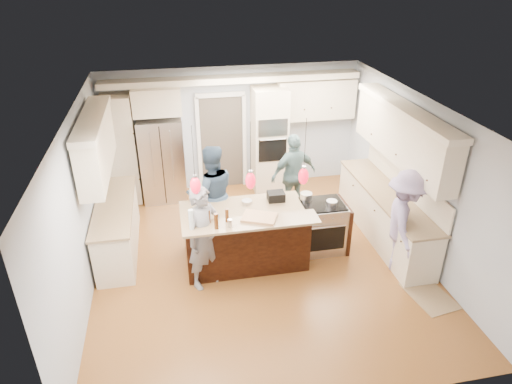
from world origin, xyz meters
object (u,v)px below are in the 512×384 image
island_range (322,226)px  person_far_left (211,194)px  kitchen_island (245,235)px  refrigerator (163,160)px  person_bar_end (204,238)px

island_range → person_far_left: bearing=159.5°
kitchen_island → person_far_left: size_ratio=1.14×
kitchen_island → refrigerator: bearing=116.9°
refrigerator → kitchen_island: bearing=-63.1°
person_far_left → kitchen_island: bearing=115.1°
refrigerator → kitchen_island: (1.30, -2.57, -0.41)m
kitchen_island → person_far_left: 1.01m
island_range → person_bar_end: bearing=-164.3°
refrigerator → person_far_left: (0.84, -1.79, 0.02)m
kitchen_island → island_range: size_ratio=2.28×
person_bar_end → person_far_left: (0.26, 1.30, 0.05)m
kitchen_island → person_bar_end: 0.97m
person_bar_end → refrigerator: bearing=65.8°
refrigerator → kitchen_island: size_ratio=0.86×
kitchen_island → island_range: kitchen_island is taller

